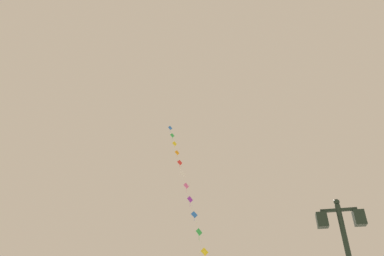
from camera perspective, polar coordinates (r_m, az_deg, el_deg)
twin_lantern_lamp_post at (r=10.19m, az=24.70°, el=-18.82°), size 1.24×0.28×4.89m
kite_train at (r=27.20m, az=-0.67°, el=-10.67°), size 7.41×11.57×20.86m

